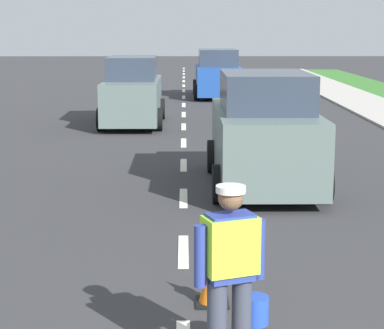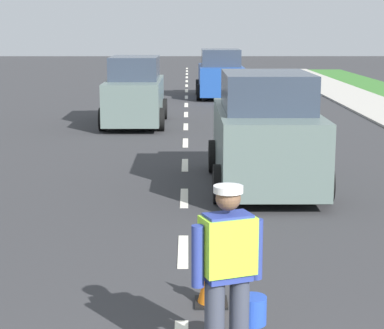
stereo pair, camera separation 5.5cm
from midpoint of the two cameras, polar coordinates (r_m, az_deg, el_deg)
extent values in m
plane|color=#333335|center=(24.58, -0.43, 4.19)|extent=(96.00, 96.00, 0.00)
cube|color=silver|center=(9.58, -0.57, -7.08)|extent=(0.14, 1.40, 0.01)
cube|color=silver|center=(12.46, -0.51, -2.74)|extent=(0.14, 1.40, 0.01)
cube|color=silver|center=(15.39, -0.48, -0.05)|extent=(0.14, 1.40, 0.01)
cube|color=silver|center=(18.34, -0.46, 1.79)|extent=(0.14, 1.40, 0.01)
cube|color=silver|center=(21.30, -0.44, 3.11)|extent=(0.14, 1.40, 0.01)
cube|color=silver|center=(24.28, -0.43, 4.11)|extent=(0.14, 1.40, 0.01)
cube|color=silver|center=(27.26, -0.42, 4.89)|extent=(0.14, 1.40, 0.01)
cube|color=silver|center=(30.24, -0.41, 5.52)|extent=(0.14, 1.40, 0.01)
cube|color=silver|center=(33.23, -0.40, 6.03)|extent=(0.14, 1.40, 0.01)
cube|color=silver|center=(36.22, -0.40, 6.46)|extent=(0.14, 1.40, 0.01)
cube|color=silver|center=(39.21, -0.39, 6.83)|extent=(0.14, 1.40, 0.01)
cube|color=silver|center=(42.20, -0.39, 7.14)|extent=(0.14, 1.40, 0.01)
cube|color=silver|center=(45.19, -0.38, 7.41)|extent=(0.14, 1.40, 0.01)
cube|color=silver|center=(48.18, -0.38, 7.65)|extent=(0.14, 1.40, 0.01)
cube|color=silver|center=(51.18, -0.38, 7.86)|extent=(0.14, 1.40, 0.01)
cylinder|color=#383D4C|center=(6.35, 2.10, -12.99)|extent=(0.18, 0.18, 0.82)
cylinder|color=#383D4C|center=(6.44, 4.12, -12.66)|extent=(0.18, 0.18, 0.82)
cube|color=navy|center=(6.14, 3.19, -6.76)|extent=(0.46, 0.36, 0.60)
cube|color=#A5EA33|center=(6.13, 3.19, -6.58)|extent=(0.53, 0.42, 0.51)
cylinder|color=navy|center=(6.05, 0.74, -7.51)|extent=(0.11, 0.11, 0.55)
cylinder|color=navy|center=(6.27, 5.55, -6.89)|extent=(0.11, 0.11, 0.55)
sphere|color=brown|center=(6.02, 3.24, -2.77)|extent=(0.22, 0.22, 0.22)
cylinder|color=silver|center=(6.00, 3.25, -2.03)|extent=(0.26, 0.26, 0.06)
cylinder|color=#2347B7|center=(6.58, 5.21, -11.76)|extent=(0.26, 0.26, 0.26)
cube|color=black|center=(7.86, 1.78, -11.20)|extent=(0.36, 0.36, 0.03)
cone|color=orange|center=(7.75, 1.79, -9.10)|extent=(0.30, 0.30, 0.58)
cylinder|color=white|center=(7.74, 1.80, -8.90)|extent=(0.20, 0.20, 0.06)
cube|color=slate|center=(13.32, 6.09, 1.72)|extent=(1.79, 4.22, 1.30)
cube|color=#2D3847|center=(13.08, 6.23, 5.96)|extent=(1.58, 2.32, 0.70)
cylinder|color=black|center=(14.62, 1.91, 0.68)|extent=(0.22, 0.68, 0.68)
cylinder|color=black|center=(14.80, 9.02, 0.68)|extent=(0.22, 0.68, 0.68)
cylinder|color=black|center=(12.06, 2.39, -1.59)|extent=(0.22, 0.68, 0.68)
cylinder|color=black|center=(12.28, 10.97, -1.55)|extent=(0.22, 0.68, 0.68)
cube|color=slate|center=(21.77, -4.61, 5.34)|extent=(1.64, 4.30, 1.22)
cube|color=#2D3847|center=(21.80, -4.63, 7.88)|extent=(1.45, 2.36, 0.70)
cylinder|color=black|center=(20.45, -2.51, 3.71)|extent=(0.22, 0.68, 0.68)
cylinder|color=black|center=(20.59, -7.20, 3.68)|extent=(0.22, 0.68, 0.68)
cylinder|color=black|center=(23.10, -2.26, 4.57)|extent=(0.22, 0.68, 0.68)
cylinder|color=black|center=(23.21, -6.43, 4.55)|extent=(0.22, 0.68, 0.68)
cube|color=#1E4799|center=(30.20, 2.38, 6.96)|extent=(1.82, 4.12, 1.18)
cube|color=#2D3847|center=(30.04, 2.41, 8.73)|extent=(1.60, 2.27, 0.70)
cylinder|color=black|center=(31.48, 0.57, 6.36)|extent=(0.22, 0.68, 0.68)
cylinder|color=black|center=(31.56, 3.97, 6.34)|extent=(0.22, 0.68, 0.68)
cylinder|color=black|center=(28.93, 0.64, 5.93)|extent=(0.22, 0.68, 0.68)
cylinder|color=black|center=(29.02, 4.34, 5.91)|extent=(0.22, 0.68, 0.68)
camera|label=1|loc=(0.03, -89.84, 0.03)|focal=65.26mm
camera|label=2|loc=(0.03, 90.16, -0.03)|focal=65.26mm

